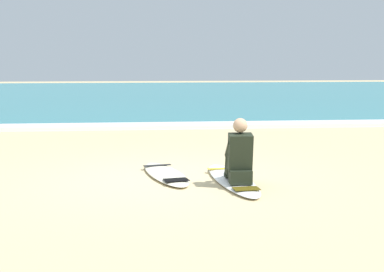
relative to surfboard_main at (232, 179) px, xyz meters
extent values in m
plane|color=#CCB584|center=(-1.00, 0.27, -0.04)|extent=(80.00, 80.00, 0.00)
cube|color=teal|center=(-1.00, 20.59, 0.01)|extent=(80.00, 28.00, 0.10)
cube|color=white|center=(-1.00, 6.89, 0.02)|extent=(80.00, 0.90, 0.11)
ellipsoid|color=white|center=(0.00, 0.00, 0.00)|extent=(0.71, 2.47, 0.07)
cube|color=gold|center=(-0.05, 0.68, 0.04)|extent=(0.48, 0.14, 0.01)
cube|color=#4C400C|center=(0.06, -0.77, 0.04)|extent=(0.38, 0.27, 0.01)
cube|color=black|center=(0.04, -0.46, 0.14)|extent=(0.33, 0.27, 0.20)
cylinder|color=black|center=(-0.06, -0.27, 0.29)|extent=(0.16, 0.41, 0.43)
cylinder|color=black|center=(-0.07, -0.06, 0.26)|extent=(0.13, 0.26, 0.42)
cube|color=black|center=(-0.07, 0.01, 0.07)|extent=(0.11, 0.22, 0.05)
cylinder|color=black|center=(0.14, -0.27, 0.29)|extent=(0.16, 0.41, 0.43)
cylinder|color=black|center=(0.16, -0.07, 0.26)|extent=(0.13, 0.26, 0.42)
cube|color=black|center=(0.17, 0.00, 0.07)|extent=(0.11, 0.22, 0.05)
cube|color=black|center=(0.04, -0.42, 0.49)|extent=(0.35, 0.30, 0.57)
sphere|color=tan|center=(0.04, -0.39, 0.88)|extent=(0.21, 0.21, 0.21)
cylinder|color=black|center=(-0.10, -0.26, 0.52)|extent=(0.10, 0.40, 0.31)
cylinder|color=black|center=(0.18, -0.27, 0.52)|extent=(0.10, 0.40, 0.31)
ellipsoid|color=#EFE5C6|center=(-1.00, 0.53, 0.00)|extent=(0.91, 2.06, 0.07)
cube|color=black|center=(-1.11, 1.07, 0.04)|extent=(0.49, 0.19, 0.01)
cube|color=black|center=(-0.87, -0.10, 0.04)|extent=(0.40, 0.31, 0.01)
camera|label=1|loc=(-1.46, -8.22, 1.82)|focal=51.87mm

